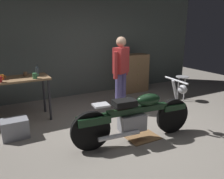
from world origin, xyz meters
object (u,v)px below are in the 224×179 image
object	(u,v)px
motorcycle	(136,116)
mug_brown_stoneware	(25,74)
bottle	(37,72)
mug_orange_travel	(2,77)
shop_stool	(182,82)
wooden_dresser	(134,73)
mug_red_diner	(0,79)
person_standing	(121,71)
mug_green_speckled	(35,76)
storage_bin	(15,128)

from	to	relation	value
motorcycle	mug_brown_stoneware	distance (m)	2.46
bottle	mug_orange_travel	bearing A→B (deg)	179.44
shop_stool	wooden_dresser	size ratio (longest dim) A/B	0.58
motorcycle	mug_red_diner	xyz separation A→B (m)	(-1.90, 1.60, 0.51)
person_standing	mug_green_speckled	bearing A→B (deg)	-37.62
mug_brown_stoneware	bottle	xyz separation A→B (m)	(0.22, -0.14, 0.05)
person_standing	wooden_dresser	world-z (taller)	person_standing
wooden_dresser	bottle	size ratio (longest dim) A/B	4.56
person_standing	mug_orange_travel	distance (m)	2.42
storage_bin	mug_green_speckled	world-z (taller)	mug_green_speckled
motorcycle	mug_green_speckled	world-z (taller)	mug_green_speckled
shop_stool	mug_brown_stoneware	world-z (taller)	mug_brown_stoneware
mug_orange_travel	bottle	distance (m)	0.65
person_standing	mug_green_speckled	world-z (taller)	person_standing
bottle	mug_green_speckled	bearing A→B (deg)	-114.04
motorcycle	mug_green_speckled	bearing A→B (deg)	134.04
motorcycle	bottle	distance (m)	2.23
shop_stool	storage_bin	xyz separation A→B (m)	(-4.07, -0.16, -0.33)
mug_orange_travel	bottle	size ratio (longest dim) A/B	0.44
shop_stool	mug_orange_travel	world-z (taller)	mug_orange_travel
person_standing	bottle	xyz separation A→B (m)	(-1.73, 0.42, 0.07)
person_standing	mug_red_diner	world-z (taller)	person_standing
mug_green_speckled	bottle	size ratio (longest dim) A/B	0.50
shop_stool	mug_green_speckled	xyz separation A→B (m)	(-3.57, 0.37, 0.46)
mug_green_speckled	mug_brown_stoneware	distance (m)	0.36
mug_red_diner	mug_green_speckled	bearing A→B (deg)	0.84
motorcycle	wooden_dresser	world-z (taller)	wooden_dresser
wooden_dresser	mug_red_diner	size ratio (longest dim) A/B	9.96
storage_bin	mug_brown_stoneware	bearing A→B (deg)	66.62
person_standing	mug_green_speckled	xyz separation A→B (m)	(-1.81, 0.22, 0.03)
mug_green_speckled	bottle	world-z (taller)	bottle
mug_red_diner	mug_brown_stoneware	size ratio (longest dim) A/B	1.06
motorcycle	mug_orange_travel	size ratio (longest dim) A/B	20.84
wooden_dresser	mug_red_diner	distance (m)	3.74
mug_brown_stoneware	wooden_dresser	bearing A→B (deg)	11.56
person_standing	wooden_dresser	bearing A→B (deg)	-164.66
storage_bin	mug_red_diner	world-z (taller)	mug_red_diner
storage_bin	bottle	bearing A→B (deg)	50.72
motorcycle	mug_orange_travel	distance (m)	2.64
mug_green_speckled	storage_bin	bearing A→B (deg)	-133.70
shop_stool	mug_red_diner	size ratio (longest dim) A/B	5.80
motorcycle	mug_orange_travel	xyz separation A→B (m)	(-1.85, 1.81, 0.50)
mug_brown_stoneware	bottle	distance (m)	0.26
mug_orange_travel	mug_green_speckled	bearing A→B (deg)	-19.53
wooden_dresser	mug_green_speckled	distance (m)	3.15
shop_stool	mug_orange_travel	distance (m)	4.19
wooden_dresser	shop_stool	bearing A→B (deg)	-65.98
mug_green_speckled	mug_red_diner	distance (m)	0.61
wooden_dresser	mug_red_diner	bearing A→B (deg)	-164.69
shop_stool	bottle	size ratio (longest dim) A/B	2.66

